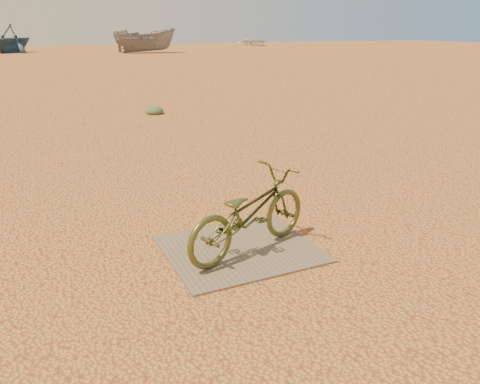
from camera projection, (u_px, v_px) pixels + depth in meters
name	position (u px, v px, depth m)	size (l,w,h in m)	color
ground	(271.00, 268.00, 4.43)	(120.00, 120.00, 0.00)	#C98B41
plywood_board	(240.00, 249.00, 4.79)	(1.48, 1.31, 0.02)	#715F4E
bicycle	(249.00, 213.00, 4.60)	(0.54, 1.56, 0.82)	#4E5423
boat_far_left	(9.00, 38.00, 40.79)	(3.97, 4.60, 2.42)	navy
boat_mid_right	(145.00, 41.00, 40.54)	(1.99, 5.29, 2.05)	slate
boat_far_right	(254.00, 41.00, 56.95)	(3.43, 4.81, 1.00)	silver
kale_b	(155.00, 114.00, 12.28)	(0.47, 0.47, 0.26)	#546F4D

